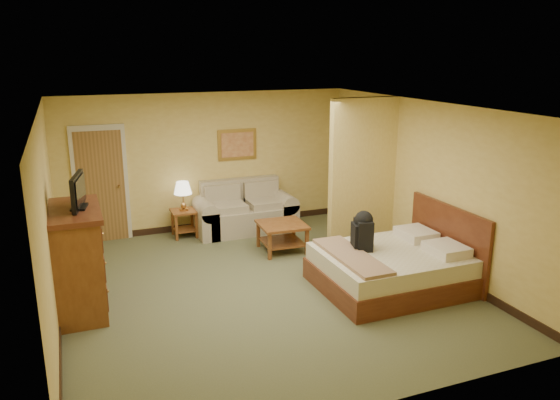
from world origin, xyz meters
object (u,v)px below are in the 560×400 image
coffee_table (282,231)px  dresser (76,260)px  loveseat (245,215)px  bed (396,267)px

coffee_table → dresser: (-3.31, -1.09, 0.36)m
loveseat → bed: bearing=-69.4°
loveseat → bed: size_ratio=0.91×
coffee_table → bed: bearing=-63.5°
dresser → coffee_table: bearing=18.3°
loveseat → coffee_table: size_ratio=2.35×
coffee_table → dresser: size_ratio=0.57×
coffee_table → dresser: 3.50m
coffee_table → bed: bed is taller
loveseat → bed: bed is taller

